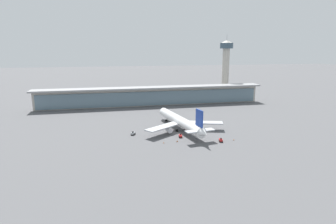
# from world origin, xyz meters

# --- Properties ---
(ground_plane) EXTENTS (1200.00, 1200.00, 0.00)m
(ground_plane) POSITION_xyz_m (0.00, 0.00, 0.00)
(ground_plane) COLOR #515154
(airliner_on_stand) EXTENTS (46.36, 60.93, 16.28)m
(airliner_on_stand) POSITION_xyz_m (4.01, 4.06, 5.12)
(airliner_on_stand) COLOR white
(airliner_on_stand) RESTS_ON ground
(service_truck_near_nose_blue) EXTENTS (2.16, 3.11, 2.05)m
(service_truck_near_nose_blue) POSITION_xyz_m (12.16, -4.20, 0.87)
(service_truck_near_nose_blue) COLOR #234C9E
(service_truck_near_nose_blue) RESTS_ON ground
(service_truck_under_wing_red) EXTENTS (2.39, 3.21, 2.05)m
(service_truck_under_wing_red) POSITION_xyz_m (18.33, -19.90, 0.87)
(service_truck_under_wing_red) COLOR #B21E1E
(service_truck_under_wing_red) RESTS_ON ground
(service_truck_mid_apron_grey) EXTENTS (2.80, 3.32, 2.05)m
(service_truck_mid_apron_grey) POSITION_xyz_m (-23.27, 1.02, 0.87)
(service_truck_mid_apron_grey) COLOR gray
(service_truck_mid_apron_grey) RESTS_ON ground
(service_truck_by_tail_red) EXTENTS (2.11, 3.08, 2.05)m
(service_truck_by_tail_red) POSITION_xyz_m (0.53, -8.55, 0.87)
(service_truck_by_tail_red) COLOR #B21E1E
(service_truck_by_tail_red) RESTS_ON ground
(terminal_building) EXTENTS (183.60, 12.80, 15.20)m
(terminal_building) POSITION_xyz_m (0.00, 79.51, 7.87)
(terminal_building) COLOR #B2ADA3
(terminal_building) RESTS_ON ground
(control_tower) EXTENTS (12.00, 12.00, 57.69)m
(control_tower) POSITION_xyz_m (73.82, 104.03, 31.61)
(control_tower) COLOR #B2ADA3
(control_tower) RESTS_ON ground
(safety_cone_alpha) EXTENTS (0.62, 0.62, 0.70)m
(safety_cone_alpha) POSITION_xyz_m (25.69, -19.16, 0.32)
(safety_cone_alpha) COLOR orange
(safety_cone_alpha) RESTS_ON ground
(safety_cone_bravo) EXTENTS (0.62, 0.62, 0.70)m
(safety_cone_bravo) POSITION_xyz_m (-3.14, -15.66, 0.32)
(safety_cone_bravo) COLOR orange
(safety_cone_bravo) RESTS_ON ground
(safety_cone_charlie) EXTENTS (0.62, 0.62, 0.70)m
(safety_cone_charlie) POSITION_xyz_m (18.74, -18.92, 0.32)
(safety_cone_charlie) COLOR orange
(safety_cone_charlie) RESTS_ON ground
(safety_cone_delta) EXTENTS (0.62, 0.62, 0.70)m
(safety_cone_delta) POSITION_xyz_m (-9.93, -15.96, 0.32)
(safety_cone_delta) COLOR orange
(safety_cone_delta) RESTS_ON ground
(safety_cone_echo) EXTENTS (0.62, 0.62, 0.70)m
(safety_cone_echo) POSITION_xyz_m (-2.79, -14.92, 0.32)
(safety_cone_echo) COLOR orange
(safety_cone_echo) RESTS_ON ground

